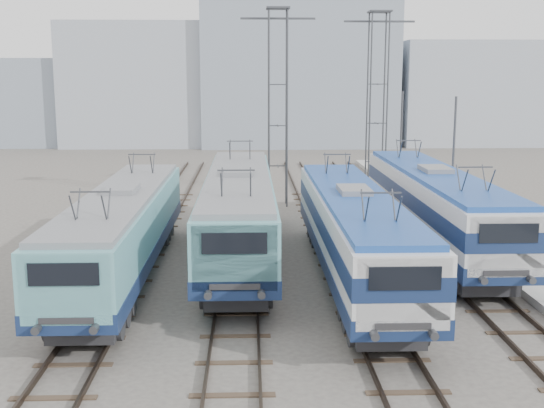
{
  "coord_description": "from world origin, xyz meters",
  "views": [
    {
      "loc": [
        -1.79,
        -20.1,
        7.97
      ],
      "look_at": [
        -0.87,
        7.0,
        2.89
      ],
      "focal_mm": 45.0,
      "sensor_mm": 36.0,
      "label": 1
    }
  ],
  "objects_px": {
    "locomotive_far_left": "(122,227)",
    "catenary_tower_west": "(278,99)",
    "locomotive_center_left": "(239,208)",
    "mast_mid": "(453,166)",
    "mast_rear": "(401,143)",
    "locomotive_center_right": "(354,227)",
    "locomotive_far_right": "(435,202)",
    "catenary_tower_east": "(377,98)"
  },
  "relations": [
    {
      "from": "mast_rear",
      "to": "locomotive_far_left",
      "type": "bearing_deg",
      "value": -127.58
    },
    {
      "from": "catenary_tower_west",
      "to": "mast_mid",
      "type": "distance_m",
      "value": 12.16
    },
    {
      "from": "locomotive_center_right",
      "to": "catenary_tower_west",
      "type": "height_order",
      "value": "catenary_tower_west"
    },
    {
      "from": "mast_mid",
      "to": "locomotive_center_left",
      "type": "bearing_deg",
      "value": -156.19
    },
    {
      "from": "locomotive_far_right",
      "to": "mast_mid",
      "type": "xyz_separation_m",
      "value": [
        1.85,
        3.63,
        1.18
      ]
    },
    {
      "from": "locomotive_far_left",
      "to": "locomotive_far_right",
      "type": "relative_size",
      "value": 0.96
    },
    {
      "from": "locomotive_center_left",
      "to": "locomotive_far_right",
      "type": "bearing_deg",
      "value": 7.33
    },
    {
      "from": "mast_rear",
      "to": "locomotive_center_right",
      "type": "bearing_deg",
      "value": -107.15
    },
    {
      "from": "catenary_tower_west",
      "to": "locomotive_center_left",
      "type": "bearing_deg",
      "value": -99.98
    },
    {
      "from": "locomotive_far_left",
      "to": "locomotive_center_right",
      "type": "relative_size",
      "value": 0.99
    },
    {
      "from": "locomotive_far_left",
      "to": "locomotive_far_right",
      "type": "xyz_separation_m",
      "value": [
        13.5,
        4.32,
        0.14
      ]
    },
    {
      "from": "locomotive_far_left",
      "to": "locomotive_far_right",
      "type": "bearing_deg",
      "value": 17.73
    },
    {
      "from": "locomotive_center_right",
      "to": "locomotive_far_right",
      "type": "relative_size",
      "value": 0.97
    },
    {
      "from": "locomotive_center_right",
      "to": "mast_rear",
      "type": "distance_m",
      "value": 21.57
    },
    {
      "from": "locomotive_far_right",
      "to": "catenary_tower_east",
      "type": "height_order",
      "value": "catenary_tower_east"
    },
    {
      "from": "catenary_tower_west",
      "to": "locomotive_far_right",
      "type": "bearing_deg",
      "value": -59.87
    },
    {
      "from": "locomotive_far_right",
      "to": "catenary_tower_west",
      "type": "bearing_deg",
      "value": 120.13
    },
    {
      "from": "locomotive_far_left",
      "to": "mast_mid",
      "type": "distance_m",
      "value": 17.34
    },
    {
      "from": "locomotive_center_left",
      "to": "mast_mid",
      "type": "bearing_deg",
      "value": 23.81
    },
    {
      "from": "catenary_tower_east",
      "to": "mast_mid",
      "type": "bearing_deg",
      "value": -78.14
    },
    {
      "from": "locomotive_center_left",
      "to": "locomotive_center_right",
      "type": "relative_size",
      "value": 1.05
    },
    {
      "from": "catenary_tower_west",
      "to": "mast_mid",
      "type": "bearing_deg",
      "value": -42.93
    },
    {
      "from": "locomotive_center_left",
      "to": "mast_mid",
      "type": "relative_size",
      "value": 2.64
    },
    {
      "from": "locomotive_center_left",
      "to": "locomotive_far_right",
      "type": "relative_size",
      "value": 1.02
    },
    {
      "from": "locomotive_center_right",
      "to": "mast_rear",
      "type": "height_order",
      "value": "mast_rear"
    },
    {
      "from": "locomotive_center_right",
      "to": "locomotive_center_left",
      "type": "bearing_deg",
      "value": 139.9
    },
    {
      "from": "locomotive_far_left",
      "to": "catenary_tower_west",
      "type": "height_order",
      "value": "catenary_tower_west"
    },
    {
      "from": "locomotive_far_right",
      "to": "mast_mid",
      "type": "relative_size",
      "value": 2.59
    },
    {
      "from": "mast_mid",
      "to": "catenary_tower_east",
      "type": "bearing_deg",
      "value": 101.86
    },
    {
      "from": "catenary_tower_east",
      "to": "locomotive_center_left",
      "type": "bearing_deg",
      "value": -120.61
    },
    {
      "from": "locomotive_center_right",
      "to": "locomotive_far_left",
      "type": "bearing_deg",
      "value": 176.0
    },
    {
      "from": "locomotive_far_right",
      "to": "mast_rear",
      "type": "xyz_separation_m",
      "value": [
        1.85,
        15.63,
        1.18
      ]
    },
    {
      "from": "locomotive_far_left",
      "to": "locomotive_far_right",
      "type": "distance_m",
      "value": 14.17
    },
    {
      "from": "locomotive_far_left",
      "to": "locomotive_center_left",
      "type": "height_order",
      "value": "locomotive_center_left"
    },
    {
      "from": "locomotive_far_right",
      "to": "mast_mid",
      "type": "bearing_deg",
      "value": 63.0
    },
    {
      "from": "locomotive_center_right",
      "to": "catenary_tower_east",
      "type": "bearing_deg",
      "value": 77.11
    },
    {
      "from": "mast_mid",
      "to": "mast_rear",
      "type": "xyz_separation_m",
      "value": [
        0.0,
        12.0,
        0.0
      ]
    },
    {
      "from": "catenary_tower_east",
      "to": "mast_rear",
      "type": "relative_size",
      "value": 1.71
    },
    {
      "from": "locomotive_center_right",
      "to": "mast_mid",
      "type": "distance_m",
      "value": 10.74
    },
    {
      "from": "locomotive_center_left",
      "to": "mast_rear",
      "type": "relative_size",
      "value": 2.64
    },
    {
      "from": "locomotive_center_right",
      "to": "catenary_tower_west",
      "type": "bearing_deg",
      "value": 97.73
    },
    {
      "from": "locomotive_far_left",
      "to": "locomotive_center_left",
      "type": "distance_m",
      "value": 5.5
    }
  ]
}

